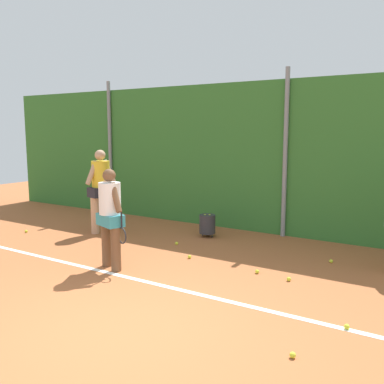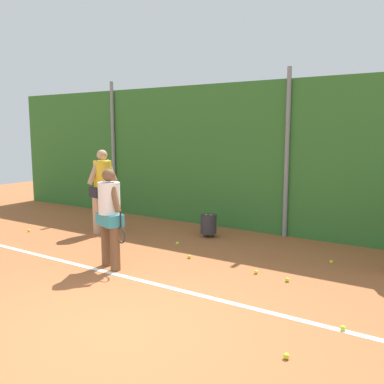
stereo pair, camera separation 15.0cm
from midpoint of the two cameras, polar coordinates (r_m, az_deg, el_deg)
name	(u,v)px [view 1 (the left image)]	position (r m, az deg, el deg)	size (l,w,h in m)	color
ground_plane	(196,288)	(6.58, -0.13, -12.78)	(27.57, 27.57, 0.00)	#A85B33
hedge_fence_backdrop	(288,159)	(9.72, 12.34, 4.39)	(17.92, 0.25, 3.47)	#33702D
fence_post_left	(110,148)	(12.31, -11.31, 5.77)	(0.10, 0.10, 3.72)	gray
fence_post_center	(285,154)	(9.54, 12.00, 5.06)	(0.10, 0.10, 3.72)	gray
court_baseline_paint	(189,292)	(6.42, -1.11, -13.29)	(13.09, 0.10, 0.01)	white
player_foreground_near	(110,213)	(7.34, -11.52, -2.86)	(0.78, 0.45, 1.73)	brown
player_midcourt	(101,186)	(10.03, -12.55, 0.73)	(0.44, 0.86, 1.93)	tan
ball_hopper	(207,224)	(9.50, 1.63, -4.32)	(0.36, 0.36, 0.51)	#2D2D33
tennis_ball_0	(347,327)	(5.62, 19.37, -16.75)	(0.07, 0.07, 0.07)	#CCDB33
tennis_ball_1	(257,272)	(7.26, 8.17, -10.55)	(0.07, 0.07, 0.07)	#CCDB33
tennis_ball_4	(177,243)	(8.90, -2.57, -6.92)	(0.07, 0.07, 0.07)	#CCDB33
tennis_ball_5	(293,355)	(4.86, 12.48, -20.65)	(0.07, 0.07, 0.07)	#CCDB33
tennis_ball_6	(190,257)	(7.98, -0.88, -8.71)	(0.07, 0.07, 0.07)	#CCDB33
tennis_ball_8	(289,279)	(7.00, 12.29, -11.38)	(0.07, 0.07, 0.07)	#CCDB33
tennis_ball_9	(331,261)	(8.10, 17.71, -8.86)	(0.07, 0.07, 0.07)	#CCDB33
tennis_ball_10	(26,231)	(10.67, -21.81, -4.94)	(0.07, 0.07, 0.07)	#CCDB33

